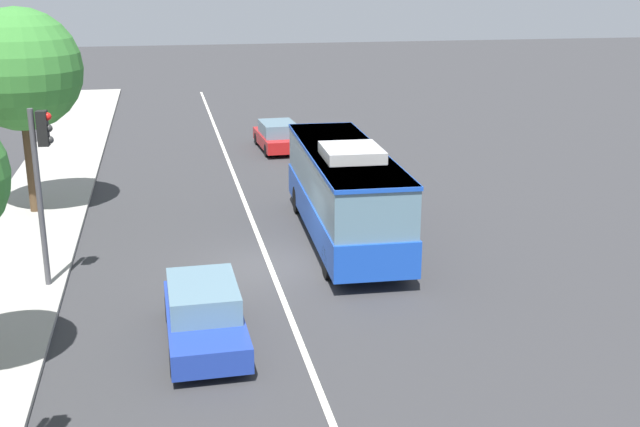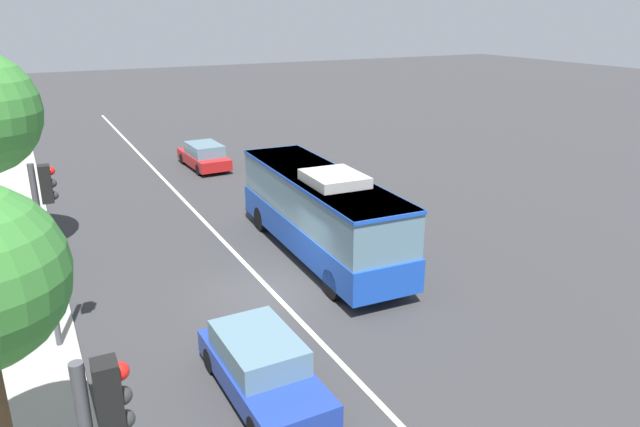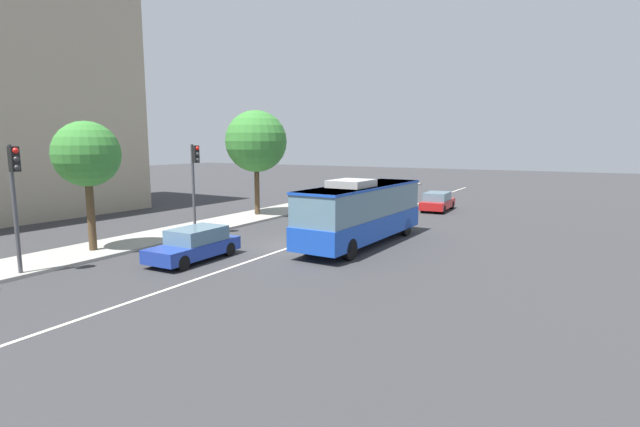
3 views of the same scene
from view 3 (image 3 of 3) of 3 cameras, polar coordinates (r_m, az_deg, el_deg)
The scene contains 10 objects.
ground_plane at distance 24.77m, azimuth -2.93°, elevation -3.85°, with size 160.00×160.00×0.00m, color #333335.
sidewalk_kerb at distance 29.61m, azimuth -15.75°, elevation -2.00°, with size 80.00×3.56×0.14m, color #9E9B93.
lane_centre_line at distance 24.77m, azimuth -2.93°, elevation -3.84°, with size 76.00×0.16×0.01m, color silver.
transit_bus at distance 24.86m, azimuth 5.02°, elevation 0.41°, with size 10.09×2.87×3.46m.
sedan_red at distance 38.59m, azimuth 13.88°, elevation 1.41°, with size 4.57×1.98×1.46m.
sedan_blue at distance 22.26m, azimuth -14.75°, elevation -3.60°, with size 4.53×1.89×1.46m.
traffic_light_near_corner at distance 21.86m, azimuth -32.68°, elevation 2.66°, with size 0.32×0.62×5.20m.
traffic_light_mid_block at distance 27.76m, azimuth -14.75°, elevation 4.64°, with size 0.33×0.62×5.20m.
street_tree_kerbside_centre at distance 25.07m, azimuth -26.12°, elevation 6.31°, with size 3.08×3.08×6.29m.
street_tree_kerbside_right at distance 34.59m, azimuth -7.65°, elevation 8.53°, with size 4.37×4.37×7.58m.
Camera 3 is at (-20.39, -13.05, 5.23)m, focal length 26.76 mm.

